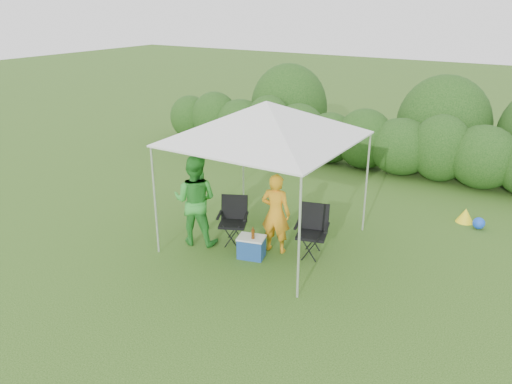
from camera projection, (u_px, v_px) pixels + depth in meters
The scene contains 10 objects.
ground at pixel (252, 250), 9.69m from camera, with size 70.00×70.00×0.00m, color #3C631F.
hedge at pixel (368, 141), 14.10m from camera, with size 14.22×1.53×1.80m.
canopy at pixel (266, 121), 9.20m from camera, with size 3.10×3.10×2.83m.
chair_right at pixel (313, 227), 9.38m from camera, with size 0.71×0.67×0.98m.
chair_left at pixel (233, 217), 9.88m from camera, with size 0.71×0.69×0.93m.
man at pixel (276, 213), 9.40m from camera, with size 0.57×0.37×1.57m, color orange.
woman at pixel (195, 200), 9.70m from camera, with size 0.88×0.68×1.80m, color green.
cooler at pixel (251, 247), 9.36m from camera, with size 0.58×0.48×0.42m.
bottle at pixel (253, 233), 9.18m from camera, with size 0.06×0.06×0.24m, color #592D0C.
lawn_toy at pixel (469, 217), 10.79m from camera, with size 0.63×0.52×0.31m.
Camera 1 is at (4.61, -7.30, 4.54)m, focal length 35.00 mm.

